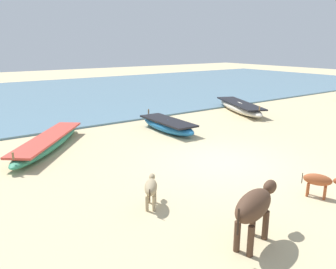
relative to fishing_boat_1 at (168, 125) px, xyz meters
name	(u,v)px	position (x,y,z in m)	size (l,w,h in m)	color
ground	(224,162)	(-0.78, -4.03, -0.26)	(80.00, 80.00, 0.00)	#CCB789
sea_water	(53,95)	(-0.78, 12.44, -0.22)	(60.00, 20.00, 0.08)	slate
fishing_boat_1	(168,125)	(0.00, 0.00, 0.00)	(1.07, 3.31, 0.67)	#1E669E
fishing_boat_3	(240,107)	(5.41, 1.11, 0.01)	(2.80, 4.72, 0.69)	beige
fishing_boat_6	(48,142)	(-4.67, 0.39, -0.03)	(3.80, 4.39, 0.62)	#338C66
cow_adult_dark	(255,206)	(-3.42, -7.39, 0.47)	(1.53, 0.76, 1.01)	#4C3323
calf_near_dun	(151,187)	(-4.10, -5.13, 0.18)	(0.70, 0.84, 0.61)	tan
calf_far_rust	(319,181)	(-0.73, -7.01, 0.15)	(0.53, 0.83, 0.57)	#9E4C28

